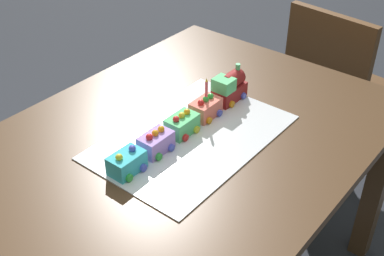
{
  "coord_description": "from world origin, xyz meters",
  "views": [
    {
      "loc": [
        0.93,
        0.8,
        1.63
      ],
      "look_at": [
        -0.03,
        0.03,
        0.77
      ],
      "focal_mm": 46.97,
      "sensor_mm": 36.0,
      "label": 1
    }
  ],
  "objects_px": {
    "cake_locomotive": "(229,87)",
    "dining_table": "(179,166)",
    "cake_car_caboose_coral": "(206,108)",
    "cake_car_flatbed_mint_green": "(182,124)",
    "birthday_candle": "(206,88)",
    "cake_car_tanker_lavender": "(156,142)",
    "cake_car_gondola_turquoise": "(127,163)",
    "chair": "(334,87)"
  },
  "relations": [
    {
      "from": "cake_locomotive",
      "to": "dining_table",
      "type": "bearing_deg",
      "value": 2.05
    },
    {
      "from": "cake_car_caboose_coral",
      "to": "cake_car_flatbed_mint_green",
      "type": "height_order",
      "value": "same"
    },
    {
      "from": "cake_car_caboose_coral",
      "to": "cake_car_flatbed_mint_green",
      "type": "bearing_deg",
      "value": 0.0
    },
    {
      "from": "cake_car_flatbed_mint_green",
      "to": "dining_table",
      "type": "bearing_deg",
      "value": 20.12
    },
    {
      "from": "cake_car_flatbed_mint_green",
      "to": "birthday_candle",
      "type": "bearing_deg",
      "value": 180.0
    },
    {
      "from": "cake_car_tanker_lavender",
      "to": "birthday_candle",
      "type": "height_order",
      "value": "birthday_candle"
    },
    {
      "from": "cake_car_caboose_coral",
      "to": "birthday_candle",
      "type": "relative_size",
      "value": 1.54
    },
    {
      "from": "cake_locomotive",
      "to": "cake_car_flatbed_mint_green",
      "type": "relative_size",
      "value": 1.4
    },
    {
      "from": "cake_locomotive",
      "to": "cake_car_tanker_lavender",
      "type": "bearing_deg",
      "value": -0.0
    },
    {
      "from": "dining_table",
      "to": "cake_car_gondola_turquoise",
      "type": "bearing_deg",
      "value": -2.68
    },
    {
      "from": "cake_car_flatbed_mint_green",
      "to": "cake_car_gondola_turquoise",
      "type": "height_order",
      "value": "same"
    },
    {
      "from": "dining_table",
      "to": "chair",
      "type": "relative_size",
      "value": 1.63
    },
    {
      "from": "cake_car_gondola_turquoise",
      "to": "birthday_candle",
      "type": "distance_m",
      "value": 0.36
    },
    {
      "from": "cake_car_caboose_coral",
      "to": "birthday_candle",
      "type": "bearing_deg",
      "value": 180.0
    },
    {
      "from": "cake_car_tanker_lavender",
      "to": "cake_car_flatbed_mint_green",
      "type": "bearing_deg",
      "value": 180.0
    },
    {
      "from": "cake_car_caboose_coral",
      "to": "cake_car_flatbed_mint_green",
      "type": "distance_m",
      "value": 0.12
    },
    {
      "from": "cake_car_caboose_coral",
      "to": "cake_car_tanker_lavender",
      "type": "xyz_separation_m",
      "value": [
        0.24,
        0.0,
        0.0
      ]
    },
    {
      "from": "dining_table",
      "to": "cake_car_caboose_coral",
      "type": "distance_m",
      "value": 0.2
    },
    {
      "from": "chair",
      "to": "cake_locomotive",
      "type": "xyz_separation_m",
      "value": [
        0.76,
        -0.07,
        0.32
      ]
    },
    {
      "from": "cake_car_caboose_coral",
      "to": "cake_car_tanker_lavender",
      "type": "relative_size",
      "value": 1.0
    },
    {
      "from": "cake_car_flatbed_mint_green",
      "to": "birthday_candle",
      "type": "distance_m",
      "value": 0.14
    },
    {
      "from": "cake_car_gondola_turquoise",
      "to": "cake_car_tanker_lavender",
      "type": "bearing_deg",
      "value": -180.0
    },
    {
      "from": "chair",
      "to": "cake_car_caboose_coral",
      "type": "bearing_deg",
      "value": 91.85
    },
    {
      "from": "chair",
      "to": "cake_car_gondola_turquoise",
      "type": "height_order",
      "value": "chair"
    },
    {
      "from": "cake_car_tanker_lavender",
      "to": "birthday_candle",
      "type": "bearing_deg",
      "value": 180.0
    },
    {
      "from": "dining_table",
      "to": "cake_car_caboose_coral",
      "type": "height_order",
      "value": "cake_car_caboose_coral"
    },
    {
      "from": "cake_car_gondola_turquoise",
      "to": "dining_table",
      "type": "bearing_deg",
      "value": 177.32
    },
    {
      "from": "dining_table",
      "to": "cake_car_tanker_lavender",
      "type": "relative_size",
      "value": 14.0
    },
    {
      "from": "cake_car_tanker_lavender",
      "to": "cake_locomotive",
      "type": "bearing_deg",
      "value": 180.0
    },
    {
      "from": "cake_car_flatbed_mint_green",
      "to": "cake_car_tanker_lavender",
      "type": "xyz_separation_m",
      "value": [
        0.12,
        0.0,
        0.0
      ]
    },
    {
      "from": "cake_locomotive",
      "to": "cake_car_flatbed_mint_green",
      "type": "height_order",
      "value": "cake_locomotive"
    },
    {
      "from": "cake_car_caboose_coral",
      "to": "chair",
      "type": "bearing_deg",
      "value": 175.58
    },
    {
      "from": "chair",
      "to": "cake_car_gondola_turquoise",
      "type": "bearing_deg",
      "value": 93.11
    },
    {
      "from": "birthday_candle",
      "to": "cake_car_gondola_turquoise",
      "type": "bearing_deg",
      "value": -0.0
    },
    {
      "from": "cake_locomotive",
      "to": "cake_car_tanker_lavender",
      "type": "height_order",
      "value": "cake_locomotive"
    },
    {
      "from": "cake_car_flatbed_mint_green",
      "to": "birthday_candle",
      "type": "height_order",
      "value": "birthday_candle"
    },
    {
      "from": "cake_car_gondola_turquoise",
      "to": "cake_locomotive",
      "type": "bearing_deg",
      "value": 180.0
    },
    {
      "from": "chair",
      "to": "cake_car_caboose_coral",
      "type": "height_order",
      "value": "chair"
    },
    {
      "from": "chair",
      "to": "cake_car_tanker_lavender",
      "type": "bearing_deg",
      "value": 92.78
    },
    {
      "from": "cake_car_caboose_coral",
      "to": "cake_car_gondola_turquoise",
      "type": "relative_size",
      "value": 1.0
    },
    {
      "from": "birthday_candle",
      "to": "dining_table",
      "type": "bearing_deg",
      "value": 3.81
    },
    {
      "from": "chair",
      "to": "cake_car_caboose_coral",
      "type": "relative_size",
      "value": 8.6
    }
  ]
}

